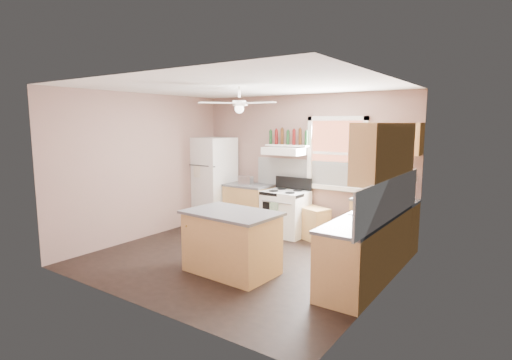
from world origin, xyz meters
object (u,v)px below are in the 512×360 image
Objects in this scene: cart at (313,225)px; island at (232,243)px; refrigerator at (213,180)px; stove at (286,213)px; toaster at (246,180)px.

cart is 0.44× the size of island.
refrigerator reaches higher than stove.
refrigerator is 3.33× the size of cart.
refrigerator is at bearing -177.93° from stove.
toaster reaches higher than island.
refrigerator is at bearing 138.55° from island.
toaster is at bearing 124.37° from island.
toaster is at bearing -179.82° from stove.
island is at bearing -74.58° from cart.
stove reaches higher than cart.
refrigerator is at bearing 176.08° from toaster.
toaster is at bearing -157.90° from cart.
cart is (2.39, 0.07, -0.65)m from refrigerator.
island is (0.36, -2.14, 0.00)m from stove.
toaster is at bearing 7.49° from refrigerator.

